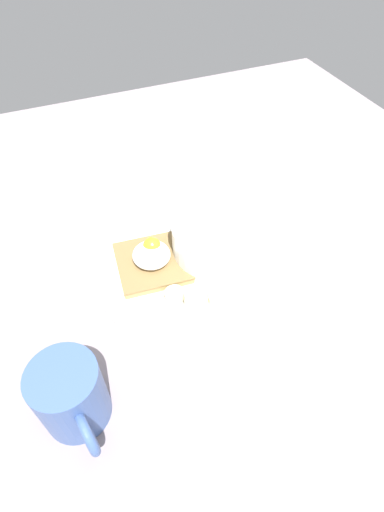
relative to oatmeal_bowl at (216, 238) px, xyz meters
The scene contains 9 objects.
ground_plane 6.76cm from the oatmeal_bowl, 79.17° to the right, with size 120.00×120.00×2.00cm, color gray.
plate 5.48cm from the oatmeal_bowl, 79.17° to the right, with size 28.39×28.39×1.60cm.
oatmeal_bowl is the anchor object (origin of this frame).
toast_slice 10.06cm from the oatmeal_bowl, 97.67° to the right, with size 11.12×11.12×1.26cm.
poached_egg 9.71cm from the oatmeal_bowl, 98.79° to the right, with size 5.59×5.51×3.26cm.
banana_slice_front 10.63cm from the oatmeal_bowl, 57.89° to the right, with size 3.89×3.88×1.56cm.
banana_slice_left 10.52cm from the oatmeal_bowl, 40.05° to the right, with size 3.71×3.85×1.86cm.
banana_slice_back 9.22cm from the oatmeal_bowl, 23.23° to the right, with size 3.43×3.39×1.44cm.
coffee_mug 28.93cm from the oatmeal_bowl, 56.95° to the right, with size 10.93×7.44×9.16cm.
Camera 1 is at (35.86, -14.88, 47.77)cm, focal length 28.00 mm.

